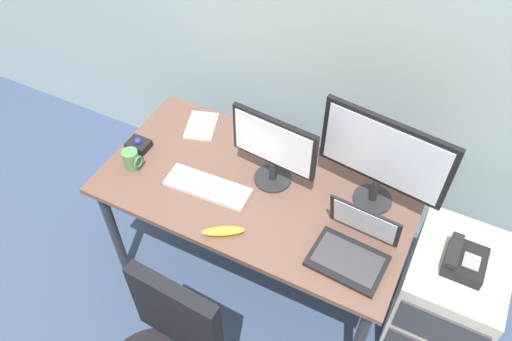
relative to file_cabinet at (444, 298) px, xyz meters
name	(u,v)px	position (x,y,z in m)	size (l,w,h in m)	color
ground_plane	(256,270)	(-0.98, -0.11, -0.32)	(8.00, 8.00, 0.00)	#394968
desk	(256,198)	(-0.98, -0.11, 0.35)	(1.48, 0.78, 0.75)	brown
file_cabinet	(444,298)	(0.00, 0.00, 0.00)	(0.42, 0.53, 0.64)	beige
desk_phone	(464,260)	(-0.01, -0.02, 0.36)	(0.17, 0.20, 0.09)	black
monitor_main	(383,157)	(-0.47, 0.07, 0.71)	(0.58, 0.18, 0.49)	#262628
monitor_side	(274,147)	(-0.93, -0.02, 0.64)	(0.42, 0.18, 0.38)	#262628
keyboard	(208,187)	(-1.18, -0.21, 0.44)	(0.42, 0.16, 0.03)	silver
laptop	(354,246)	(-0.45, -0.25, 0.48)	(0.33, 0.30, 0.23)	black
trackball_mouse	(138,144)	(-1.63, -0.14, 0.45)	(0.11, 0.09, 0.07)	black
coffee_mug	(132,159)	(-1.58, -0.26, 0.48)	(0.09, 0.08, 0.10)	#50864C
paper_notepad	(201,126)	(-1.43, 0.14, 0.43)	(0.15, 0.21, 0.01)	white
banana	(223,231)	(-0.99, -0.41, 0.44)	(0.19, 0.04, 0.04)	yellow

